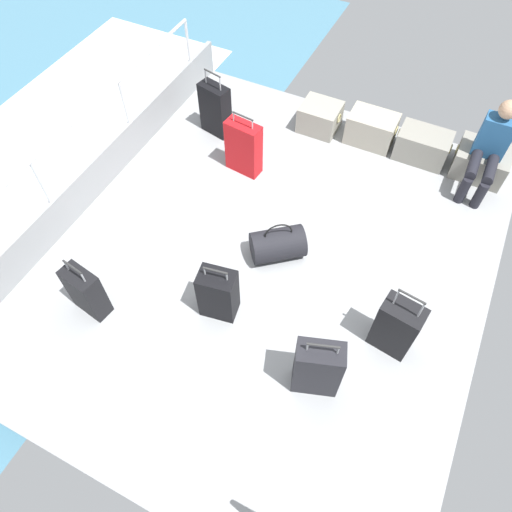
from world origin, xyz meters
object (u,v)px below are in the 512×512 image
(cargo_crate_3, at_px, (481,161))
(duffel_bag, at_px, (278,244))
(suitcase_0, at_px, (244,148))
(passenger_seated, at_px, (491,147))
(cargo_crate_1, at_px, (371,129))
(suitcase_3, at_px, (396,327))
(cargo_crate_2, at_px, (423,146))
(suitcase_1, at_px, (317,368))
(cargo_crate_0, at_px, (320,117))
(suitcase_2, at_px, (86,292))
(suitcase_4, at_px, (218,294))
(suitcase_5, at_px, (215,109))

(cargo_crate_3, xyz_separation_m, duffel_bag, (-1.64, -2.16, 0.00))
(suitcase_0, bearing_deg, passenger_seated, 21.76)
(cargo_crate_1, bearing_deg, cargo_crate_3, 1.59)
(suitcase_3, bearing_deg, suitcase_0, 147.38)
(cargo_crate_2, height_order, suitcase_1, suitcase_1)
(cargo_crate_3, distance_m, suitcase_0, 2.80)
(cargo_crate_2, height_order, cargo_crate_3, cargo_crate_2)
(cargo_crate_1, xyz_separation_m, suitcase_1, (0.58, -3.26, 0.15))
(cargo_crate_0, relative_size, suitcase_2, 0.73)
(cargo_crate_0, relative_size, suitcase_4, 0.75)
(suitcase_4, bearing_deg, cargo_crate_0, 92.72)
(cargo_crate_1, height_order, suitcase_4, suitcase_4)
(cargo_crate_1, bearing_deg, suitcase_1, -79.97)
(cargo_crate_1, distance_m, suitcase_5, 1.95)
(suitcase_0, bearing_deg, duffel_bag, -47.60)
(suitcase_2, height_order, suitcase_4, suitcase_2)
(cargo_crate_3, height_order, suitcase_5, suitcase_5)
(suitcase_4, distance_m, duffel_bag, 0.89)
(passenger_seated, relative_size, suitcase_3, 1.22)
(cargo_crate_1, xyz_separation_m, passenger_seated, (1.34, -0.14, 0.34))
(cargo_crate_2, distance_m, duffel_bag, 2.32)
(suitcase_4, bearing_deg, suitcase_3, 13.72)
(cargo_crate_3, bearing_deg, passenger_seated, -90.00)
(passenger_seated, distance_m, suitcase_3, 2.47)
(suitcase_2, bearing_deg, passenger_seated, 48.40)
(cargo_crate_2, bearing_deg, passenger_seated, -10.70)
(cargo_crate_1, distance_m, passenger_seated, 1.39)
(suitcase_4, bearing_deg, suitcase_2, -154.93)
(passenger_seated, bearing_deg, cargo_crate_1, 174.07)
(suitcase_4, xyz_separation_m, suitcase_5, (-1.30, 2.29, 0.04))
(cargo_crate_0, xyz_separation_m, duffel_bag, (0.36, -2.07, -0.00))
(suitcase_2, bearing_deg, suitcase_0, 79.12)
(cargo_crate_3, distance_m, suitcase_4, 3.54)
(cargo_crate_0, xyz_separation_m, cargo_crate_3, (2.00, 0.09, -0.00))
(suitcase_1, distance_m, suitcase_4, 1.14)
(cargo_crate_2, bearing_deg, suitcase_0, -148.25)
(cargo_crate_3, distance_m, suitcase_3, 2.64)
(cargo_crate_1, relative_size, duffel_bag, 0.97)
(suitcase_1, bearing_deg, suitcase_3, 54.44)
(cargo_crate_2, relative_size, duffel_bag, 1.01)
(suitcase_1, height_order, suitcase_3, suitcase_3)
(suitcase_4, xyz_separation_m, duffel_bag, (0.22, 0.85, -0.12))
(suitcase_1, height_order, suitcase_4, suitcase_1)
(cargo_crate_2, xyz_separation_m, suitcase_1, (-0.07, -3.25, 0.16))
(cargo_crate_0, xyz_separation_m, suitcase_4, (0.14, -2.92, 0.12))
(cargo_crate_1, xyz_separation_m, suitcase_2, (-1.64, -3.50, 0.09))
(cargo_crate_2, xyz_separation_m, suitcase_2, (-2.29, -3.49, 0.11))
(cargo_crate_0, relative_size, passenger_seated, 0.50)
(cargo_crate_0, bearing_deg, cargo_crate_1, 4.65)
(suitcase_1, xyz_separation_m, suitcase_5, (-2.40, 2.57, -0.01))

